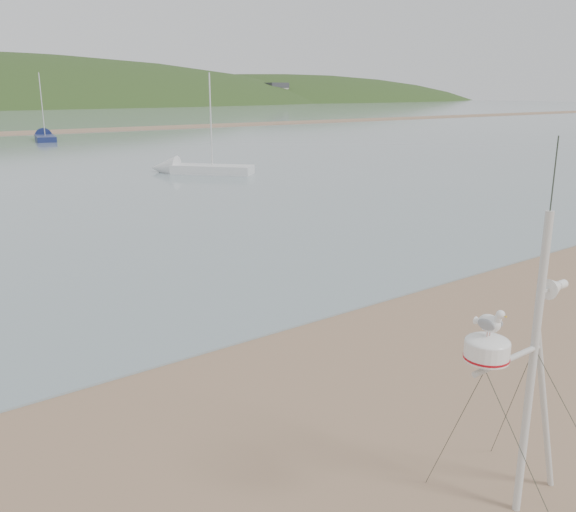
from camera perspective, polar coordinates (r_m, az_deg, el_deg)
mast_rig at (r=7.51m, az=21.37°, el=-15.18°), size 1.90×2.03×4.29m
sailboat_white_near at (r=36.66m, az=-9.39°, el=8.08°), size 5.15×5.69×6.18m
sailboat_blue_far at (r=66.65m, az=-21.86°, el=10.32°), size 3.24×7.23×6.99m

